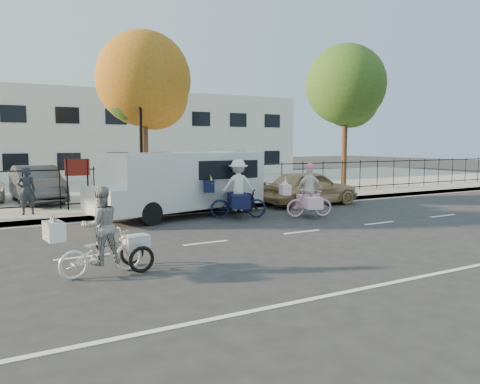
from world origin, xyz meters
TOP-DOWN VIEW (x-y plane):
  - ground at (0.00, 0.00)m, footprint 120.00×120.00m
  - road_markings at (0.00, 0.00)m, footprint 60.00×9.52m
  - curb at (0.00, 5.05)m, footprint 60.00×0.10m
  - sidewalk at (0.00, 6.10)m, footprint 60.00×2.20m
  - parking_lot at (0.00, 15.00)m, footprint 60.00×15.60m
  - iron_fence at (0.00, 7.20)m, footprint 58.00×0.06m
  - building at (0.00, 25.00)m, footprint 34.00×10.00m
  - lamppost at (0.50, 6.80)m, footprint 0.36×0.36m
  - street_sign at (-1.85, 6.80)m, footprint 0.85×0.06m
  - zebra_trike at (-2.93, -1.61)m, footprint 1.99×0.87m
  - unicorn_bike at (4.81, 2.09)m, footprint 1.87×1.35m
  - bull_bike at (2.62, 3.10)m, footprint 2.18×1.55m
  - white_van at (1.21, 4.50)m, footprint 6.52×3.30m
  - gold_sedan at (6.72, 4.50)m, footprint 4.25×1.89m
  - pedestrian at (-3.57, 6.28)m, footprint 0.62×0.44m
  - lot_car_c at (-2.92, 9.58)m, footprint 1.82×4.51m
  - lot_car_d at (5.91, 10.40)m, footprint 1.83×4.02m
  - tree_mid at (1.19, 8.12)m, footprint 3.81×3.81m
  - tree_east at (11.85, 8.15)m, footprint 4.11×4.11m

SIDE VIEW (x-z plane):
  - ground at x=0.00m, z-range 0.00..0.00m
  - road_markings at x=0.00m, z-range 0.00..0.01m
  - curb at x=0.00m, z-range 0.00..0.15m
  - sidewalk at x=0.00m, z-range 0.00..0.15m
  - parking_lot at x=0.00m, z-range 0.00..0.15m
  - zebra_trike at x=-2.93m, z-range -0.19..1.50m
  - unicorn_bike at x=4.81m, z-range -0.24..1.60m
  - gold_sedan at x=6.72m, z-range 0.00..1.42m
  - bull_bike at x=2.62m, z-range -0.20..1.77m
  - lot_car_d at x=5.91m, z-range 0.15..1.49m
  - lot_car_c at x=-2.92m, z-range 0.15..1.61m
  - iron_fence at x=0.00m, z-range 0.15..1.65m
  - pedestrian at x=-3.57m, z-range 0.15..1.73m
  - white_van at x=1.21m, z-range 0.11..2.30m
  - street_sign at x=-1.85m, z-range 0.52..2.32m
  - building at x=0.00m, z-range 0.00..6.00m
  - lamppost at x=0.50m, z-range 0.95..5.28m
  - tree_mid at x=1.19m, z-range 1.39..8.38m
  - tree_east at x=11.85m, z-range 1.51..9.04m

